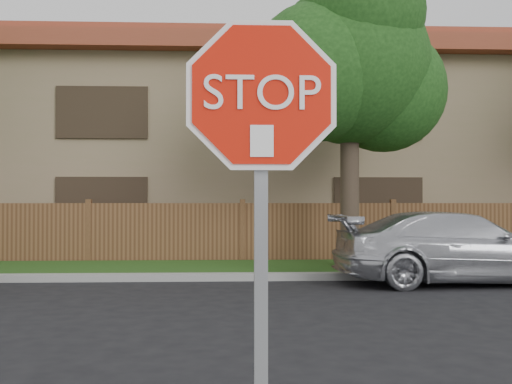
{
  "coord_description": "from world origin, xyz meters",
  "views": [
    {
      "loc": [
        -0.34,
        -4.32,
        1.65
      ],
      "look_at": [
        -0.19,
        -0.9,
        1.7
      ],
      "focal_mm": 42.0,
      "sensor_mm": 36.0,
      "label": 1
    }
  ],
  "objects": [
    {
      "name": "far_curb",
      "position": [
        0.0,
        8.15,
        0.07
      ],
      "size": [
        70.0,
        0.3,
        0.15
      ],
      "primitive_type": "cube",
      "color": "gray",
      "rests_on": "ground"
    },
    {
      "name": "grass_strip",
      "position": [
        0.0,
        9.8,
        0.06
      ],
      "size": [
        70.0,
        3.0,
        0.12
      ],
      "primitive_type": "cube",
      "color": "#1E4714",
      "rests_on": "ground"
    },
    {
      "name": "fence",
      "position": [
        0.0,
        11.4,
        0.8
      ],
      "size": [
        70.0,
        0.12,
        1.6
      ],
      "primitive_type": "cube",
      "color": "#51321C",
      "rests_on": "ground"
    },
    {
      "name": "apartment_building",
      "position": [
        0.0,
        17.0,
        3.53
      ],
      "size": [
        35.2,
        9.2,
        7.2
      ],
      "color": "#8F7D59",
      "rests_on": "ground"
    },
    {
      "name": "tree_mid",
      "position": [
        2.52,
        9.57,
        4.87
      ],
      "size": [
        4.8,
        3.9,
        7.35
      ],
      "color": "#382B21",
      "rests_on": "ground"
    },
    {
      "name": "stop_sign",
      "position": [
        -0.19,
        -1.48,
        1.83
      ],
      "size": [
        1.01,
        0.13,
        2.55
      ],
      "color": "gray",
      "rests_on": "sidewalk_near"
    },
    {
      "name": "sedan_right",
      "position": [
        4.22,
        7.47,
        0.72
      ],
      "size": [
        5.06,
        2.27,
        1.44
      ],
      "primitive_type": "imported",
      "rotation": [
        0.0,
        0.0,
        1.62
      ],
      "color": "silver",
      "rests_on": "ground"
    }
  ]
}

